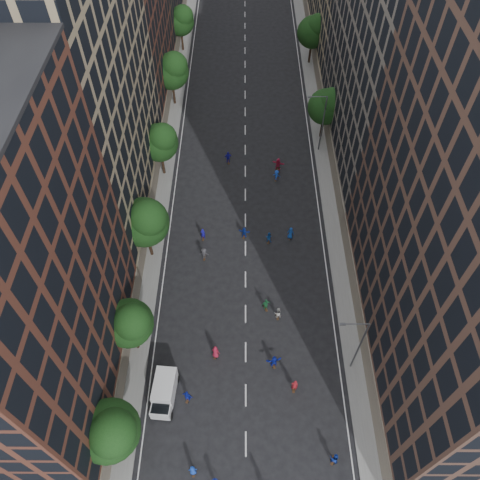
{
  "coord_description": "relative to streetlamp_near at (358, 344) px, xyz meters",
  "views": [
    {
      "loc": [
        -0.47,
        -7.32,
        45.11
      ],
      "look_at": [
        -0.66,
        26.7,
        2.0
      ],
      "focal_mm": 35.0,
      "sensor_mm": 36.0,
      "label": 1
    }
  ],
  "objects": [
    {
      "name": "sidewalk_right",
      "position": [
        1.63,
        35.5,
        -5.09
      ],
      "size": [
        4.0,
        105.0,
        0.15
      ],
      "primitive_type": "cube",
      "color": "slate",
      "rests_on": "ground"
    },
    {
      "name": "skater_2",
      "position": [
        -2.59,
        -8.87,
        -4.3
      ],
      "size": [
        1.03,
        0.93,
        1.73
      ],
      "primitive_type": "imported",
      "rotation": [
        0.0,
        0.0,
        2.74
      ],
      "color": "navy",
      "rests_on": "ground"
    },
    {
      "name": "sidewalk_left",
      "position": [
        -22.37,
        35.5,
        -5.09
      ],
      "size": [
        4.0,
        105.0,
        0.15
      ],
      "primitive_type": "cube",
      "color": "slate",
      "rests_on": "ground"
    },
    {
      "name": "skater_12",
      "position": [
        -4.87,
        16.68,
        -4.29
      ],
      "size": [
        0.99,
        0.81,
        1.75
      ],
      "primitive_type": "imported",
      "rotation": [
        0.0,
        0.0,
        2.81
      ],
      "color": "navy",
      "rests_on": "ground"
    },
    {
      "name": "ground",
      "position": [
        -10.37,
        28.0,
        -5.17
      ],
      "size": [
        240.0,
        240.0,
        0.0
      ],
      "primitive_type": "plane",
      "color": "black",
      "rests_on": "ground"
    },
    {
      "name": "cargo_van",
      "position": [
        -18.16,
        -3.2,
        -3.93
      ],
      "size": [
        2.42,
        4.58,
        2.36
      ],
      "rotation": [
        0.0,
        0.0,
        -0.08
      ],
      "color": "white",
      "rests_on": "ground"
    },
    {
      "name": "tree_left_3",
      "position": [
        -21.38,
        27.85,
        0.65
      ],
      "size": [
        5.0,
        5.0,
        8.58
      ],
      "color": "black",
      "rests_on": "ground"
    },
    {
      "name": "tree_left_4",
      "position": [
        -21.37,
        43.84,
        0.93
      ],
      "size": [
        5.4,
        5.4,
        9.08
      ],
      "color": "black",
      "rests_on": "ground"
    },
    {
      "name": "skater_11",
      "position": [
        -10.53,
        16.83,
        -4.39
      ],
      "size": [
        1.51,
        0.76,
        1.56
      ],
      "primitive_type": "imported",
      "rotation": [
        0.0,
        0.0,
        2.93
      ],
      "color": "#132D9C",
      "rests_on": "ground"
    },
    {
      "name": "tree_left_2",
      "position": [
        -21.36,
        13.83,
        1.19
      ],
      "size": [
        5.6,
        5.6,
        9.45
      ],
      "color": "black",
      "rests_on": "ground"
    },
    {
      "name": "skater_16",
      "position": [
        -12.76,
        30.25,
        -4.24
      ],
      "size": [
        1.16,
        0.68,
        1.85
      ],
      "primitive_type": "imported",
      "rotation": [
        0.0,
        0.0,
        3.37
      ],
      "color": "#1915AE",
      "rests_on": "ground"
    },
    {
      "name": "tree_left_1",
      "position": [
        -21.39,
        1.86,
        0.38
      ],
      "size": [
        4.8,
        4.8,
        8.21
      ],
      "color": "black",
      "rests_on": "ground"
    },
    {
      "name": "skater_8",
      "position": [
        -6.91,
        5.63,
        -4.35
      ],
      "size": [
        0.85,
        0.69,
        1.63
      ],
      "primitive_type": "imported",
      "rotation": [
        0.0,
        0.0,
        3.24
      ],
      "color": "#AFAEAA",
      "rests_on": "ground"
    },
    {
      "name": "tree_left_0",
      "position": [
        -21.38,
        -8.15,
        0.79
      ],
      "size": [
        5.2,
        5.2,
        8.83
      ],
      "color": "black",
      "rests_on": "ground"
    },
    {
      "name": "bldg_right_b",
      "position": [
        8.63,
        32.0,
        11.33
      ],
      "size": [
        14.0,
        28.0,
        33.0
      ],
      "primitive_type": "cube",
      "color": "#635B52",
      "rests_on": "ground"
    },
    {
      "name": "skater_6",
      "position": [
        -13.44,
        1.08,
        -4.27
      ],
      "size": [
        1.02,
        0.84,
        1.8
      ],
      "primitive_type": "imported",
      "rotation": [
        0.0,
        0.0,
        2.79
      ],
      "color": "#A11A34",
      "rests_on": "ground"
    },
    {
      "name": "skater_4",
      "position": [
        -15.94,
        -3.45,
        -4.27
      ],
      "size": [
        1.14,
        0.78,
        1.8
      ],
      "primitive_type": "imported",
      "rotation": [
        0.0,
        0.0,
        2.78
      ],
      "color": "#1422A8",
      "rests_on": "ground"
    },
    {
      "name": "skater_14",
      "position": [
        -7.54,
        16.07,
        -4.37
      ],
      "size": [
        0.9,
        0.77,
        1.59
      ],
      "primitive_type": "imported",
      "rotation": [
        0.0,
        0.0,
        2.89
      ],
      "color": "#13479A",
      "rests_on": "ground"
    },
    {
      "name": "skater_13",
      "position": [
        -15.56,
        16.51,
        -4.32
      ],
      "size": [
        0.65,
        0.45,
        1.7
      ],
      "primitive_type": "imported",
      "rotation": [
        0.0,
        0.0,
        3.07
      ],
      "color": "#161296",
      "rests_on": "ground"
    },
    {
      "name": "streetlamp_far",
      "position": [
        0.0,
        33.0,
        0.0
      ],
      "size": [
        2.64,
        0.22,
        9.06
      ],
      "color": "#595B60",
      "rests_on": "ground"
    },
    {
      "name": "tree_right_b",
      "position": [
        1.02,
        55.85,
        0.79
      ],
      "size": [
        5.2,
        5.2,
        8.83
      ],
      "color": "black",
      "rests_on": "ground"
    },
    {
      "name": "bldg_left_b",
      "position": [
        -29.37,
        23.0,
        11.83
      ],
      "size": [
        14.0,
        26.0,
        34.0
      ],
      "primitive_type": "cube",
      "color": "#938060",
      "rests_on": "ground"
    },
    {
      "name": "bldg_left_c",
      "position": [
        -29.37,
        46.0,
        8.83
      ],
      "size": [
        14.0,
        20.0,
        28.0
      ],
      "primitive_type": "cube",
      "color": "#552C20",
      "rests_on": "ground"
    },
    {
      "name": "skater_9",
      "position": [
        -15.26,
        13.52,
        -4.33
      ],
      "size": [
        1.13,
        0.71,
        1.67
      ],
      "primitive_type": "imported",
      "rotation": [
        0.0,
        0.0,
        3.06
      ],
      "color": "#37363B",
      "rests_on": "ground"
    },
    {
      "name": "skater_10",
      "position": [
        -8.16,
        6.66,
        -4.3
      ],
      "size": [
        1.1,
        0.74,
        1.74
      ],
      "primitive_type": "imported",
      "rotation": [
        0.0,
        0.0,
        3.48
      ],
      "color": "#206B39",
      "rests_on": "ground"
    },
    {
      "name": "skater_7",
      "position": [
        -5.66,
        -2.36,
        -4.23
      ],
      "size": [
        0.72,
        0.51,
        1.87
      ],
      "primitive_type": "imported",
      "rotation": [
        0.0,
        0.0,
        3.05
      ],
      "color": "maroon",
      "rests_on": "ground"
    },
    {
      "name": "skater_5",
      "position": [
        -7.54,
        0.12,
        -4.31
      ],
      "size": [
        1.65,
        0.81,
        1.71
      ],
      "primitive_type": "imported",
      "rotation": [
        0.0,
        0.0,
        3.34
      ],
      "color": "#1422A4",
      "rests_on": "ground"
    },
    {
      "name": "skater_15",
      "position": [
        -6.14,
        26.85,
        -4.36
      ],
      "size": [
        1.19,
        0.94,
        1.61
      ],
      "primitive_type": "imported",
      "rotation": [
        0.0,
        0.0,
        2.77
      ],
      "color": "#163EB8",
      "rests_on": "ground"
    },
    {
      "name": "skater_0",
      "position": [
        -15.0,
        -9.91,
        -4.4
      ],
      "size": [
        0.8,
        0.57,
        1.54
      ],
      "primitive_type": "imported",
      "rotation": [
        0.0,
        0.0,
        3.25
      ],
      "color": "#163FB8",
      "rests_on": "ground"
    },
    {
      "name": "skater_17",
      "position": [
        -5.84,
        28.91,
        -4.23
      ],
      "size": [
        1.82,
        1.11,
        1.87
      ],
      "primitive_type": "imported",
      "rotation": [
        0.0,
        0.0,
        2.79
      ],
      "color": "#AF1D3E",
      "rests_on": "ground"
    },
    {
      "name": "streetlamp_near",
      "position": [
        0.0,
        0.0,
        0.0
      ],
      "size": [
        2.64,
        0.22,
        9.06
      ],
      "color": "#595B60",
      "rests_on": "ground"
    },
    {
      "name": "tree_left_5",
      "position": [
        -21.39,
        59.86,
        0.51
      ],
      "size": [
        4.8,
        4.8,
        8.33
      ],
      "color": "black",
      "rests_on": "ground"
    },
    {
      "name": "tree_right_a",
      "position": [
        1.02,
        35.85,
        0.46
      ],
      "size": [
        5.0,
        5.0,
        8.39
      ],
      "color": "black",
      "rests_on": "ground"
    }
  ]
}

